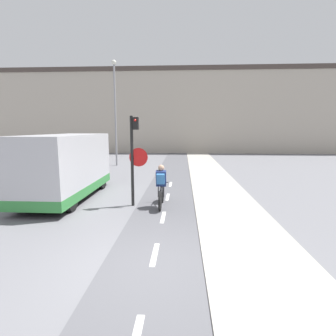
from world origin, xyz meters
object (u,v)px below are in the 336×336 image
Objects in this scene: traffic_light_pole at (134,151)px; cyclist_near at (161,187)px; street_lamp_far at (115,103)px; van at (67,167)px.

traffic_light_pole is 1.63m from cyclist_near.
street_lamp_far is at bearing 107.70° from traffic_light_pole.
traffic_light_pole is at bearing 173.80° from cyclist_near.
van is (-2.95, 0.92, -0.75)m from traffic_light_pole.
street_lamp_far is 12.11m from cyclist_near.
street_lamp_far is 10.17m from van.
traffic_light_pole is at bearing -72.30° from street_lamp_far.
traffic_light_pole is 1.85× the size of cyclist_near.
street_lamp_far is at bearing 112.21° from cyclist_near.
cyclist_near is 4.09m from van.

